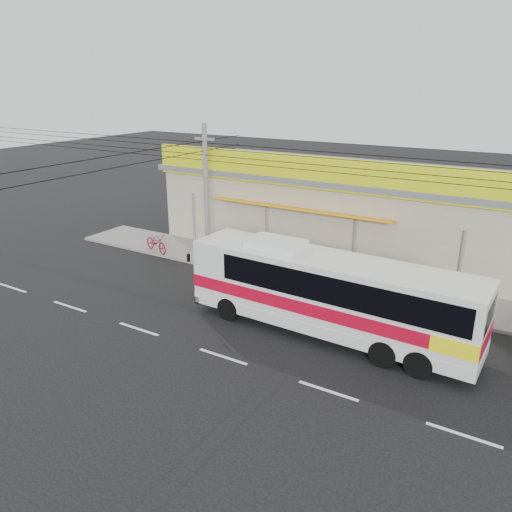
{
  "coord_description": "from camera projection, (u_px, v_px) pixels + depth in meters",
  "views": [
    {
      "loc": [
        8.93,
        -15.08,
        9.17
      ],
      "look_at": [
        -1.35,
        2.0,
        2.16
      ],
      "focal_mm": 35.0,
      "sensor_mm": 36.0,
      "label": 1
    }
  ],
  "objects": [
    {
      "name": "motorbike_dark",
      "position": [
        234.0,
        242.0,
        28.12
      ],
      "size": [
        1.55,
        0.8,
        0.9
      ],
      "primitive_type": "imported",
      "rotation": [
        0.0,
        0.0,
        1.83
      ],
      "color": "black",
      "rests_on": "sidewalk"
    },
    {
      "name": "ground",
      "position": [
        259.0,
        328.0,
        19.57
      ],
      "size": [
        120.0,
        120.0,
        0.0
      ],
      "primitive_type": "plane",
      "color": "black",
      "rests_on": "ground"
    },
    {
      "name": "coach_bus",
      "position": [
        333.0,
        291.0,
        18.43
      ],
      "size": [
        11.16,
        2.75,
        3.41
      ],
      "rotation": [
        0.0,
        0.0,
        -0.04
      ],
      "color": "silver",
      "rests_on": "ground"
    },
    {
      "name": "utility_pole",
      "position": [
        205.0,
        151.0,
        23.64
      ],
      "size": [
        34.0,
        14.0,
        7.33
      ],
      "color": "#60605E",
      "rests_on": "ground"
    },
    {
      "name": "storefront_building",
      "position": [
        363.0,
        210.0,
        28.14
      ],
      "size": [
        22.6,
        9.2,
        5.7
      ],
      "color": "#A59785",
      "rests_on": "ground"
    },
    {
      "name": "lane_markings",
      "position": [
        223.0,
        357.0,
        17.55
      ],
      "size": [
        50.0,
        0.12,
        0.01
      ],
      "primitive_type": null,
      "color": "silver",
      "rests_on": "ground"
    },
    {
      "name": "sidewalk",
      "position": [
        322.0,
        278.0,
        24.4
      ],
      "size": [
        30.0,
        3.2,
        0.15
      ],
      "primitive_type": "cube",
      "color": "slate",
      "rests_on": "ground"
    },
    {
      "name": "motorbike_red",
      "position": [
        156.0,
        242.0,
        27.74
      ],
      "size": [
        2.15,
        1.32,
        1.07
      ],
      "primitive_type": "imported",
      "rotation": [
        0.0,
        0.0,
        1.25
      ],
      "color": "maroon",
      "rests_on": "sidewalk"
    }
  ]
}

